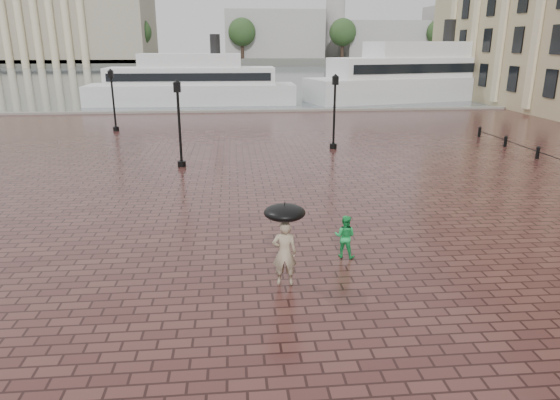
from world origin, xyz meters
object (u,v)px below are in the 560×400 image
at_px(adult_pedestrian, 285,253).
at_px(street_lamps, 204,110).
at_px(ferry_near, 192,84).
at_px(child_pedestrian, 345,236).
at_px(ferry_far, 422,76).

bearing_deg(adult_pedestrian, street_lamps, -74.43).
xyz_separation_m(street_lamps, ferry_near, (-2.52, 23.61, -0.16)).
bearing_deg(street_lamps, child_pedestrian, -73.97).
distance_m(adult_pedestrian, ferry_far, 49.62).
bearing_deg(street_lamps, ferry_near, 96.09).
bearing_deg(adult_pedestrian, ferry_near, -76.04).
bearing_deg(child_pedestrian, adult_pedestrian, 63.77).
height_order(street_lamps, ferry_near, ferry_near).
bearing_deg(ferry_near, child_pedestrian, -78.94).
xyz_separation_m(street_lamps, adult_pedestrian, (3.09, -19.41, -1.41)).
bearing_deg(adult_pedestrian, child_pedestrian, -134.26).
relative_size(ferry_near, ferry_far, 0.79).
relative_size(adult_pedestrian, ferry_near, 0.08).
height_order(adult_pedestrian, ferry_far, ferry_far).
bearing_deg(ferry_far, adult_pedestrian, -128.56).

